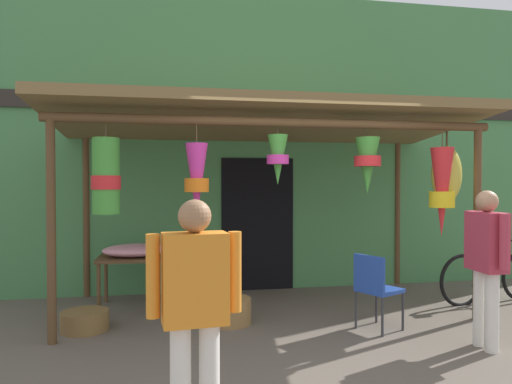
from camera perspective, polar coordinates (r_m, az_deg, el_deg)
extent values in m
plane|color=#60564C|center=(5.31, 6.30, -16.73)|extent=(30.00, 30.00, 0.00)
cube|color=#47844C|center=(7.27, 1.20, 6.06)|extent=(9.98, 0.25, 4.50)
cube|color=#2D2823|center=(7.20, 1.44, 10.45)|extent=(8.98, 0.04, 0.24)
cube|color=black|center=(7.11, 0.20, -3.92)|extent=(1.10, 0.03, 2.00)
cylinder|color=brown|center=(5.15, -23.68, -4.36)|extent=(0.09, 0.09, 2.29)
cylinder|color=brown|center=(6.16, 25.34, -3.48)|extent=(0.09, 0.09, 2.29)
cylinder|color=brown|center=(7.10, -19.96, -2.84)|extent=(0.09, 0.09, 2.29)
cylinder|color=brown|center=(7.86, 16.83, -2.43)|extent=(0.09, 0.09, 2.29)
cylinder|color=brown|center=(5.17, 3.20, 8.47)|extent=(4.97, 0.10, 0.10)
cylinder|color=brown|center=(7.13, -0.59, 7.67)|extent=(4.97, 0.10, 0.10)
cube|color=olive|center=(6.15, 1.00, 8.43)|extent=(5.27, 2.49, 0.36)
cylinder|color=brown|center=(5.09, -17.84, 7.13)|extent=(0.01, 0.01, 0.15)
cylinder|color=green|center=(5.07, -17.81, 1.88)|extent=(0.28, 0.28, 0.79)
cylinder|color=red|center=(5.07, -17.80, 1.11)|extent=(0.30, 0.30, 0.14)
cylinder|color=brown|center=(4.99, -7.25, 7.02)|extent=(0.01, 0.01, 0.19)
cone|color=#D13399|center=(4.96, -7.24, 1.30)|extent=(0.24, 0.24, 0.80)
cylinder|color=orange|center=(4.96, -7.24, 0.84)|extent=(0.26, 0.26, 0.14)
cylinder|color=brown|center=(5.20, 2.67, 7.42)|extent=(0.01, 0.01, 0.08)
cone|color=green|center=(5.18, 2.67, 3.93)|extent=(0.22, 0.22, 0.55)
cylinder|color=#D13399|center=(5.18, 2.67, 3.97)|extent=(0.24, 0.24, 0.10)
cylinder|color=brown|center=(5.58, 13.44, 6.93)|extent=(0.01, 0.01, 0.09)
cone|color=green|center=(5.55, 13.42, 3.12)|extent=(0.28, 0.28, 0.65)
cylinder|color=red|center=(5.55, 13.42, 3.68)|extent=(0.30, 0.30, 0.12)
cylinder|color=brown|center=(5.86, 21.75, 6.03)|extent=(0.01, 0.01, 0.20)
cone|color=red|center=(5.84, 21.70, -0.02)|extent=(0.26, 0.26, 1.03)
cylinder|color=yellow|center=(5.84, 21.69, -0.85)|extent=(0.29, 0.29, 0.19)
cylinder|color=#4C3D23|center=(6.04, 22.22, 6.03)|extent=(0.02, 0.02, 0.17)
ellipsoid|color=gold|center=(6.02, 22.19, 1.98)|extent=(0.36, 0.30, 0.68)
cube|color=brown|center=(6.36, -13.56, -7.69)|extent=(1.13, 0.75, 0.04)
cylinder|color=brown|center=(6.16, -18.62, -11.21)|extent=(0.05, 0.05, 0.64)
cylinder|color=brown|center=(6.10, -8.77, -11.28)|extent=(0.05, 0.05, 0.64)
cylinder|color=brown|center=(6.79, -17.82, -10.05)|extent=(0.05, 0.05, 0.64)
cylinder|color=brown|center=(6.73, -8.92, -10.10)|extent=(0.05, 0.05, 0.64)
ellipsoid|color=pink|center=(6.29, -14.50, -6.88)|extent=(0.83, 0.58, 0.16)
ellipsoid|color=yellow|center=(6.22, -13.40, -6.89)|extent=(0.37, 0.29, 0.11)
cube|color=#2347A8|center=(5.47, 14.79, -11.45)|extent=(0.54, 0.54, 0.04)
cube|color=#2347A8|center=(5.29, 13.60, -9.66)|extent=(0.21, 0.37, 0.40)
cylinder|color=#333338|center=(5.56, 17.46, -13.59)|extent=(0.03, 0.03, 0.44)
cylinder|color=#333338|center=(5.77, 14.45, -13.04)|extent=(0.03, 0.03, 0.44)
cylinder|color=#333338|center=(5.28, 15.14, -14.38)|extent=(0.03, 0.03, 0.44)
cylinder|color=#333338|center=(5.50, 12.07, -13.74)|extent=(0.03, 0.03, 0.44)
cylinder|color=brown|center=(5.67, -20.13, -14.51)|extent=(0.52, 0.52, 0.21)
cylinder|color=olive|center=(5.57, -3.19, -14.27)|extent=(0.49, 0.49, 0.30)
torus|color=black|center=(6.88, 23.78, -9.84)|extent=(0.71, 0.15, 0.71)
cylinder|color=black|center=(7.20, 26.87, -7.60)|extent=(0.88, 0.16, 0.04)
cylinder|color=black|center=(7.15, 26.29, -9.03)|extent=(0.49, 0.11, 0.31)
cylinder|color=black|center=(6.98, 25.23, -6.53)|extent=(0.03, 0.03, 0.30)
cube|color=black|center=(6.96, 25.24, -5.23)|extent=(0.21, 0.11, 0.05)
cylinder|color=silver|center=(5.31, 25.63, -12.55)|extent=(0.13, 0.13, 0.77)
cylinder|color=silver|center=(5.16, 26.79, -12.94)|extent=(0.13, 0.13, 0.77)
cube|color=#B23347|center=(5.12, 26.27, -5.42)|extent=(0.23, 0.41, 0.58)
cylinder|color=#B23347|center=(5.32, 24.69, -4.85)|extent=(0.08, 0.08, 0.52)
cylinder|color=#B23347|center=(4.91, 27.99, -5.38)|extent=(0.08, 0.08, 0.52)
sphere|color=tan|center=(5.09, 26.31, -1.02)|extent=(0.21, 0.21, 0.21)
cylinder|color=silver|center=(3.19, -5.70, -22.03)|extent=(0.13, 0.13, 0.75)
cube|color=orange|center=(2.97, -7.46, -10.37)|extent=(0.42, 0.26, 0.57)
cylinder|color=orange|center=(3.02, -2.59, -9.65)|extent=(0.08, 0.08, 0.51)
cylinder|color=orange|center=(2.94, -12.45, -9.95)|extent=(0.08, 0.08, 0.51)
sphere|color=#9E704C|center=(2.92, -7.48, -2.92)|extent=(0.21, 0.21, 0.21)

